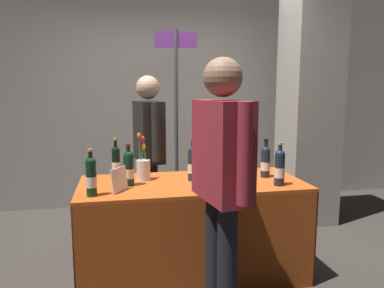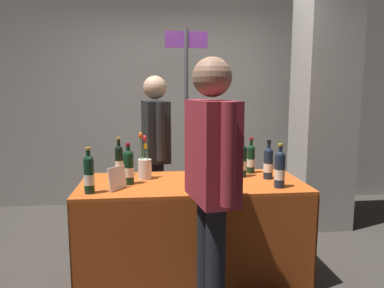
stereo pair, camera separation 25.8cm
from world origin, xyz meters
name	(u,v)px [view 1 (the left image)]	position (x,y,z in m)	size (l,w,h in m)	color
ground_plane	(192,273)	(0.00, 0.00, 0.00)	(12.00, 12.00, 0.00)	#38332D
back_partition	(161,83)	(0.00, 2.02, 1.58)	(7.91, 0.12, 3.15)	#9E998E
concrete_pillar	(310,81)	(1.52, 0.99, 1.58)	(0.54, 0.54, 3.15)	gray
tasting_table	(192,210)	(0.00, 0.00, 0.54)	(1.74, 0.77, 0.77)	#B74C19
featured_wine_bottle	(116,162)	(-0.58, 0.25, 0.91)	(0.07, 0.07, 0.33)	black
display_bottle_0	(224,156)	(0.35, 0.28, 0.91)	(0.07, 0.07, 0.33)	black
display_bottle_1	(228,166)	(0.28, -0.05, 0.89)	(0.07, 0.07, 0.31)	#192333
display_bottle_2	(240,159)	(0.43, 0.12, 0.91)	(0.08, 0.08, 0.34)	black
display_bottle_3	(247,157)	(0.54, 0.25, 0.90)	(0.07, 0.07, 0.31)	black
display_bottle_4	(129,168)	(-0.49, -0.02, 0.91)	(0.08, 0.08, 0.32)	black
display_bottle_5	(193,163)	(0.01, 0.05, 0.91)	(0.08, 0.08, 0.32)	#192333
display_bottle_6	(265,161)	(0.62, 0.03, 0.90)	(0.08, 0.08, 0.32)	#192333
display_bottle_7	(280,167)	(0.62, -0.24, 0.91)	(0.08, 0.08, 0.33)	#192333
display_bottle_8	(91,176)	(-0.75, -0.25, 0.91)	(0.07, 0.07, 0.33)	black
wine_glass_near_vendor	(225,177)	(0.18, -0.28, 0.87)	(0.08, 0.08, 0.14)	silver
flower_vase	(143,168)	(-0.37, 0.13, 0.87)	(0.11, 0.11, 0.38)	silver
brochure_stand	(119,180)	(-0.56, -0.17, 0.86)	(0.18, 0.01, 0.17)	silver
vendor_presenter	(149,144)	(-0.28, 0.72, 0.97)	(0.28, 0.61, 1.62)	#2D3347
taster_foreground_right	(222,170)	(0.04, -0.69, 1.01)	(0.28, 0.62, 1.67)	black
booth_signpost	(176,108)	(0.07, 1.22, 1.29)	(0.46, 0.04, 2.13)	#47474C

